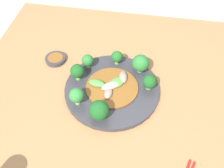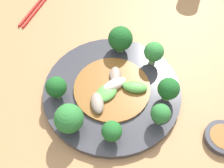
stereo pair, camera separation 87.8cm
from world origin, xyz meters
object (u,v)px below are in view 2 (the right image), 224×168
at_px(broccoli_northwest, 69,119).
at_px(stirfry_center, 113,89).
at_px(broccoli_south, 169,89).
at_px(plate, 112,91).
at_px(broccoli_north, 56,87).
at_px(chopsticks, 43,0).
at_px(broccoli_west, 112,131).
at_px(broccoli_southeast, 154,52).
at_px(broccoli_southwest, 161,114).
at_px(broccoli_east, 120,39).
at_px(sauce_dish, 223,138).

distance_m(broccoli_northwest, stirfry_center, 0.13).
relative_size(broccoli_south, stirfry_center, 0.35).
height_order(plate, broccoli_south, broccoli_south).
distance_m(broccoli_northwest, broccoli_north, 0.08).
distance_m(broccoli_northwest, chopsticks, 0.44).
xyz_separation_m(broccoli_north, stirfry_center, (0.02, -0.12, -0.03)).
distance_m(broccoli_west, broccoli_north, 0.15).
height_order(plate, broccoli_southeast, broccoli_southeast).
bearing_deg(broccoli_southwest, stirfry_center, 51.88).
bearing_deg(broccoli_northwest, stirfry_center, -42.74).
xyz_separation_m(plate, broccoli_south, (-0.02, -0.12, 0.04)).
xyz_separation_m(broccoli_east, broccoli_south, (-0.14, -0.10, -0.00)).
bearing_deg(broccoli_west, broccoli_east, -3.73).
distance_m(broccoli_west, stirfry_center, 0.12).
xyz_separation_m(broccoli_east, stirfry_center, (-0.12, 0.02, -0.03)).
height_order(broccoli_east, stirfry_center, broccoli_east).
bearing_deg(broccoli_southeast, broccoli_southwest, -178.85).
distance_m(broccoli_southeast, sauce_dish, 0.23).
distance_m(broccoli_southwest, chopsticks, 0.51).
bearing_deg(sauce_dish, chopsticks, 45.77).
relative_size(plate, sauce_dish, 4.20).
distance_m(plate, broccoli_southwest, 0.13).
relative_size(broccoli_northwest, broccoli_south, 1.07).
relative_size(plate, broccoli_west, 6.00).
distance_m(broccoli_east, broccoli_northwest, 0.23).
relative_size(broccoli_east, stirfry_center, 0.40).
xyz_separation_m(broccoli_south, sauce_dish, (-0.09, -0.11, -0.04)).
distance_m(broccoli_southwest, stirfry_center, 0.12).
distance_m(broccoli_northwest, broccoli_south, 0.21).
height_order(plate, broccoli_north, broccoli_north).
distance_m(plate, sauce_dish, 0.25).
xyz_separation_m(broccoli_west, chopsticks, (0.44, 0.22, -0.04)).
bearing_deg(chopsticks, broccoli_west, -153.70).
bearing_deg(broccoli_southwest, plate, 51.25).
height_order(broccoli_north, chopsticks, broccoli_north).
bearing_deg(broccoli_northwest, broccoli_southeast, -45.74).
bearing_deg(stirfry_center, broccoli_southeast, -48.74).
xyz_separation_m(broccoli_northwest, stirfry_center, (0.09, -0.08, -0.03)).
distance_m(broccoli_southwest, broccoli_northwest, 0.18).
bearing_deg(broccoli_north, plate, -80.78).
relative_size(broccoli_south, chopsticks, 0.26).
height_order(broccoli_southeast, chopsticks, broccoli_southeast).
relative_size(plate, broccoli_south, 5.10).
bearing_deg(broccoli_west, broccoli_northwest, 74.96).
relative_size(broccoli_east, broccoli_southeast, 1.09).
bearing_deg(broccoli_north, broccoli_southeast, -65.35).
bearing_deg(broccoli_northwest, broccoli_east, -25.05).
distance_m(plate, broccoli_east, 0.13).
height_order(broccoli_north, sauce_dish, broccoli_north).
distance_m(broccoli_south, chopsticks, 0.48).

